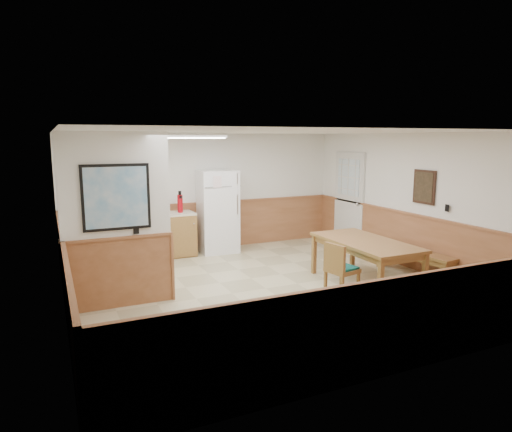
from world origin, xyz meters
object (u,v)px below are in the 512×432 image
soap_bottle (97,211)px  refrigerator (218,211)px  dining_bench (415,257)px  dining_chair (339,266)px  dining_table (365,246)px  fire_extinguisher (180,203)px

soap_bottle → refrigerator: bearing=-1.8°
refrigerator → dining_bench: refrigerator is taller
dining_bench → dining_chair: (-1.89, -0.40, 0.15)m
dining_table → dining_chair: bearing=-155.9°
dining_table → fire_extinguisher: (-2.24, 3.16, 0.43)m
refrigerator → dining_table: (1.44, -3.13, -0.21)m
dining_bench → soap_bottle: bearing=140.6°
refrigerator → dining_table: refrigerator is taller
fire_extinguisher → soap_bottle: size_ratio=1.78×
refrigerator → soap_bottle: refrigerator is taller
dining_bench → soap_bottle: size_ratio=6.20×
refrigerator → dining_table: size_ratio=0.91×
dining_bench → fire_extinguisher: fire_extinguisher is taller
dining_table → fire_extinguisher: 3.89m
fire_extinguisher → soap_bottle: (-1.61, 0.05, -0.07)m
dining_chair → fire_extinguisher: size_ratio=1.92×
soap_bottle → dining_bench: bearing=-32.3°
dining_chair → fire_extinguisher: bearing=101.6°
refrigerator → dining_chair: size_ratio=2.05×
dining_table → soap_bottle: size_ratio=7.71×
dining_table → dining_chair: size_ratio=2.26×
dining_table → dining_bench: size_ratio=1.24×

